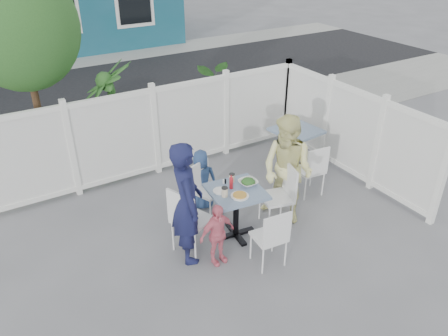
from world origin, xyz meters
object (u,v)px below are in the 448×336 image
chair_left (188,217)px  chair_near (272,235)px  chair_right (282,191)px  boy (201,180)px  spare_table (296,139)px  man (187,203)px  chair_back (205,185)px  main_table (236,201)px  toddler (217,234)px  woman (287,170)px

chair_left → chair_near: bearing=21.8°
chair_right → boy: 1.29m
spare_table → boy: bearing=-174.4°
man → chair_back: bearing=-25.9°
main_table → toddler: (-0.52, -0.35, -0.15)m
boy → main_table: bearing=118.2°
chair_right → boy: (-0.80, 1.01, -0.07)m
main_table → chair_left: chair_left is taller
boy → chair_back: bearing=103.7°
main_table → man: size_ratio=0.47×
chair_near → boy: 1.71m
chair_left → chair_right: (1.49, -0.12, -0.02)m
spare_table → main_table: bearing=-150.6°
toddler → chair_left: bearing=116.4°
main_table → toddler: bearing=-145.7°
boy → chair_left: bearing=76.6°
main_table → chair_near: (0.04, -0.79, -0.09)m
woman → toddler: (-1.39, -0.34, -0.39)m
chair_near → toddler: size_ratio=0.97×
spare_table → man: (-2.76, -1.16, 0.24)m
chair_left → chair_near: size_ratio=1.15×
chair_back → chair_near: bearing=74.0°
spare_table → woman: bearing=-134.4°
chair_near → chair_left: bearing=139.9°
chair_near → man: size_ratio=0.51×
main_table → chair_right: (0.73, -0.10, -0.03)m
chair_right → boy: size_ratio=0.98×
chair_left → chair_near: 1.14m
woman → chair_left: bearing=-110.7°
man → woman: size_ratio=1.02×
chair_left → man: man is taller
chair_left → boy: bearing=119.8°
woman → main_table: bearing=-110.4°
chair_left → woman: size_ratio=0.60×
main_table → toddler: toddler is taller
chair_right → man: bearing=102.2°
chair_right → woman: size_ratio=0.58×
spare_table → chair_right: size_ratio=0.86×
chair_right → chair_near: 0.98m
spare_table → chair_near: bearing=-135.5°
spare_table → toddler: bearing=-149.6°
chair_right → man: 1.55m
main_table → chair_near: chair_near is taller
chair_left → toddler: 0.46m
chair_left → woman: (1.63, -0.04, 0.25)m
chair_near → man: 1.17m
chair_right → toddler: (-1.25, -0.25, -0.11)m
chair_back → toddler: bearing=47.5°
chair_right → chair_near: chair_right is taller
chair_right → woman: (0.14, 0.09, 0.27)m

